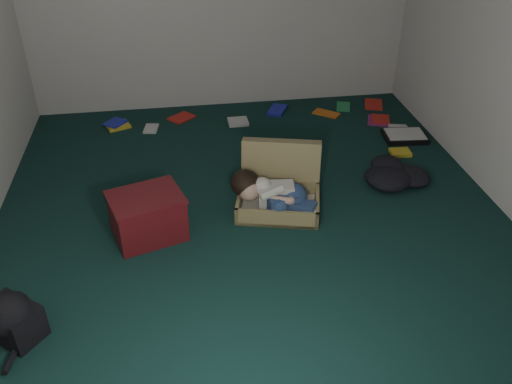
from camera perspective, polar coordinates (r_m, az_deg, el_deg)
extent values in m
plane|color=#0F2B27|center=(4.26, -0.31, -2.86)|extent=(4.50, 4.50, 0.00)
plane|color=silver|center=(1.75, 10.85, -11.04)|extent=(4.50, 0.00, 4.50)
cube|color=#998854|center=(4.31, 2.35, -1.19)|extent=(0.74, 0.61, 0.15)
cube|color=beige|center=(4.33, 2.34, -1.58)|extent=(0.67, 0.54, 0.02)
cube|color=#998854|center=(4.48, 2.63, 2.61)|extent=(0.67, 0.35, 0.47)
cube|color=beige|center=(4.25, 2.11, -0.37)|extent=(0.29, 0.19, 0.20)
sphere|color=tan|center=(4.21, -0.71, 0.19)|extent=(0.17, 0.17, 0.17)
ellipsoid|color=black|center=(4.24, -1.13, 0.96)|extent=(0.23, 0.24, 0.20)
ellipsoid|color=navy|center=(4.26, 3.98, -0.40)|extent=(0.21, 0.24, 0.20)
cube|color=navy|center=(4.18, 2.91, -1.22)|extent=(0.25, 0.15, 0.13)
cube|color=navy|center=(4.18, 4.79, -1.65)|extent=(0.25, 0.21, 0.10)
sphere|color=white|center=(4.22, 5.97, -1.70)|extent=(0.10, 0.10, 0.10)
sphere|color=white|center=(4.17, 5.96, -2.31)|extent=(0.09, 0.09, 0.09)
cylinder|color=tan|center=(4.13, 2.66, -0.84)|extent=(0.18, 0.09, 0.06)
cube|color=#571115|center=(4.07, -11.31, -2.64)|extent=(0.59, 0.52, 0.33)
cube|color=#571115|center=(3.98, -11.58, -0.56)|extent=(0.61, 0.54, 0.02)
cube|color=black|center=(5.62, 15.40, 5.67)|extent=(0.44, 0.35, 0.05)
cube|color=white|center=(5.61, 15.44, 5.93)|extent=(0.39, 0.30, 0.01)
cube|color=yellow|center=(5.84, -14.32, 6.76)|extent=(0.22, 0.16, 0.02)
cube|color=red|center=(5.90, -7.84, 7.77)|extent=(0.27, 0.26, 0.02)
cube|color=silver|center=(5.74, -1.90, 7.34)|extent=(0.22, 0.25, 0.02)
cube|color=#2127B3|center=(6.01, 2.26, 8.55)|extent=(0.23, 0.26, 0.02)
cube|color=orange|center=(5.99, 7.42, 8.22)|extent=(0.27, 0.25, 0.02)
cube|color=#289450|center=(6.18, 9.17, 8.85)|extent=(0.23, 0.18, 0.02)
cube|color=#8F2369|center=(5.93, 12.69, 7.37)|extent=(0.27, 0.27, 0.02)
cube|color=beige|center=(5.76, 14.74, 6.33)|extent=(0.20, 0.24, 0.02)
cube|color=yellow|center=(5.32, 14.93, 3.98)|extent=(0.24, 0.27, 0.02)
cube|color=red|center=(6.30, 12.27, 9.00)|extent=(0.27, 0.24, 0.02)
cube|color=silver|center=(5.71, -10.99, 6.58)|extent=(0.24, 0.20, 0.02)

